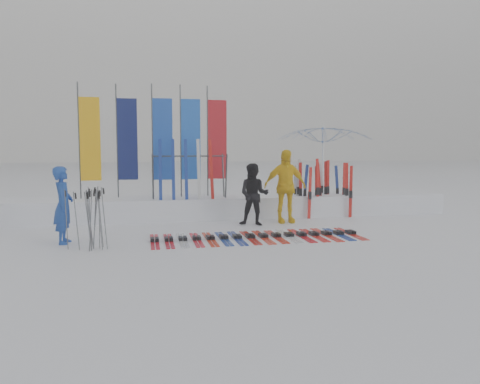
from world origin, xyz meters
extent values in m
plane|color=white|center=(0.00, 0.00, 0.00)|extent=(120.00, 120.00, 0.00)
cube|color=white|center=(0.00, 4.60, 0.30)|extent=(14.00, 1.60, 0.60)
imported|color=#1B429F|center=(-3.61, 1.43, 0.81)|extent=(0.40, 0.60, 1.62)
imported|color=black|center=(0.83, 2.87, 0.80)|extent=(0.95, 0.86, 1.61)
imported|color=yellow|center=(1.76, 3.17, 0.98)|extent=(1.15, 0.48, 1.97)
imported|color=white|center=(3.91, 5.77, 1.41)|extent=(3.86, 3.90, 2.83)
cube|color=red|center=(-1.75, 1.21, 0.04)|extent=(0.17, 1.63, 0.07)
cube|color=#B50E18|center=(-1.45, 1.21, 0.04)|extent=(0.17, 1.61, 0.07)
cube|color=silver|center=(-1.15, 1.21, 0.04)|extent=(0.17, 1.66, 0.07)
cube|color=red|center=(-0.85, 1.21, 0.04)|extent=(0.17, 1.60, 0.07)
cube|color=red|center=(-0.55, 1.21, 0.04)|extent=(0.17, 1.62, 0.07)
cube|color=navy|center=(-0.25, 1.21, 0.04)|extent=(0.17, 1.60, 0.07)
cube|color=navy|center=(0.05, 1.21, 0.04)|extent=(0.17, 1.65, 0.07)
cube|color=#B3170E|center=(0.35, 1.21, 0.04)|extent=(0.17, 1.60, 0.07)
cube|color=red|center=(0.65, 1.21, 0.04)|extent=(0.17, 1.63, 0.07)
cube|color=red|center=(0.95, 1.21, 0.04)|extent=(0.17, 1.58, 0.07)
cube|color=silver|center=(1.25, 1.21, 0.04)|extent=(0.17, 1.66, 0.07)
cube|color=red|center=(1.55, 1.21, 0.04)|extent=(0.17, 1.64, 0.07)
cube|color=red|center=(1.85, 1.21, 0.04)|extent=(0.17, 1.62, 0.07)
cube|color=red|center=(2.15, 1.21, 0.04)|extent=(0.17, 1.69, 0.07)
cube|color=navy|center=(2.46, 1.21, 0.04)|extent=(0.17, 1.58, 0.07)
cube|color=red|center=(2.76, 1.21, 0.04)|extent=(0.17, 1.57, 0.07)
cylinder|color=#595B60|center=(-3.03, 0.60, 0.58)|extent=(0.13, 0.08, 1.16)
cylinder|color=#595B60|center=(-2.73, 0.68, 0.62)|extent=(0.11, 0.04, 1.24)
cylinder|color=#595B60|center=(-3.02, 0.76, 0.59)|extent=(0.10, 0.14, 1.18)
cylinder|color=#595B60|center=(-2.97, 0.51, 0.60)|extent=(0.10, 0.04, 1.21)
cylinder|color=#595B60|center=(-3.46, 0.77, 0.60)|extent=(0.04, 0.05, 1.20)
cylinder|color=#595B60|center=(-3.26, 0.71, 0.58)|extent=(0.11, 0.10, 1.15)
cylinder|color=#595B60|center=(-2.82, 0.90, 0.59)|extent=(0.10, 0.07, 1.18)
cylinder|color=#595B60|center=(-2.99, 0.60, 0.62)|extent=(0.05, 0.02, 1.24)
cylinder|color=#595B60|center=(-3.03, 0.65, 0.59)|extent=(0.10, 0.15, 1.16)
cylinder|color=#595B60|center=(-2.83, 0.77, 0.58)|extent=(0.03, 0.06, 1.16)
cylinder|color=#595B60|center=(-2.90, 0.74, 0.63)|extent=(0.15, 0.04, 1.25)
cylinder|color=#595B60|center=(-2.81, 0.66, 0.57)|extent=(0.10, 0.13, 1.14)
cylinder|color=#595B60|center=(-2.92, 0.73, 0.60)|extent=(0.09, 0.10, 1.20)
cylinder|color=#383A3F|center=(-3.68, 4.73, 2.20)|extent=(0.04, 0.04, 3.20)
cube|color=#F7B10D|center=(-3.39, 4.73, 2.25)|extent=(0.55, 0.03, 2.30)
cylinder|color=#383A3F|center=(-2.68, 4.91, 2.20)|extent=(0.04, 0.04, 3.20)
cube|color=#0B1653|center=(-2.39, 4.91, 2.25)|extent=(0.55, 0.03, 2.30)
cylinder|color=#383A3F|center=(-1.69, 4.71, 2.20)|extent=(0.04, 0.04, 3.20)
cube|color=#1847B6|center=(-1.40, 4.71, 2.25)|extent=(0.55, 0.03, 2.30)
cylinder|color=#383A3F|center=(-0.89, 4.73, 2.20)|extent=(0.04, 0.04, 3.20)
cube|color=blue|center=(-0.60, 4.73, 2.25)|extent=(0.55, 0.03, 2.30)
cylinder|color=#383A3F|center=(-0.10, 4.85, 2.20)|extent=(0.04, 0.04, 3.20)
cube|color=red|center=(0.19, 4.85, 2.25)|extent=(0.55, 0.03, 2.30)
cylinder|color=#383A3F|center=(-1.71, 3.95, 1.23)|extent=(0.04, 0.30, 1.23)
cylinder|color=#383A3F|center=(-1.71, 4.45, 1.23)|extent=(0.04, 0.30, 1.23)
cylinder|color=#383A3F|center=(0.29, 3.95, 1.23)|extent=(0.04, 0.30, 1.23)
cylinder|color=#383A3F|center=(0.29, 4.45, 1.23)|extent=(0.04, 0.30, 1.23)
cylinder|color=#383A3F|center=(-0.71, 4.20, 1.78)|extent=(2.00, 0.04, 0.04)
cube|color=red|center=(2.96, 3.89, 0.85)|extent=(0.09, 0.04, 1.70)
cube|color=navy|center=(2.59, 4.57, 0.82)|extent=(0.09, 0.03, 1.64)
cube|color=red|center=(2.56, 4.21, 0.79)|extent=(0.09, 0.04, 1.58)
cube|color=silver|center=(3.42, 4.73, 0.82)|extent=(0.09, 0.03, 1.64)
cube|color=red|center=(3.51, 4.48, 0.82)|extent=(0.09, 0.03, 1.64)
cube|color=red|center=(3.95, 4.27, 0.78)|extent=(0.09, 0.03, 1.57)
cube|color=red|center=(3.88, 3.65, 0.75)|extent=(0.09, 0.03, 1.50)
cube|color=red|center=(2.66, 3.71, 0.73)|extent=(0.09, 0.04, 1.46)
cube|color=red|center=(3.04, 4.20, 0.73)|extent=(0.09, 0.04, 1.47)
cube|color=silver|center=(2.50, 4.28, 0.84)|extent=(0.09, 0.03, 1.68)
cube|color=silver|center=(2.58, 4.73, 0.73)|extent=(0.09, 0.03, 1.47)
cube|color=navy|center=(2.67, 4.14, 0.76)|extent=(0.09, 0.05, 1.53)
cube|color=navy|center=(3.88, 4.60, 0.73)|extent=(0.09, 0.05, 1.47)
cube|color=red|center=(3.45, 4.50, 0.80)|extent=(0.09, 0.04, 1.60)
cube|color=red|center=(3.13, 4.15, 0.80)|extent=(0.09, 0.02, 1.60)
cube|color=red|center=(3.92, 4.01, 0.79)|extent=(0.09, 0.02, 1.57)
camera|label=1|loc=(-1.94, -8.82, 2.00)|focal=35.00mm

